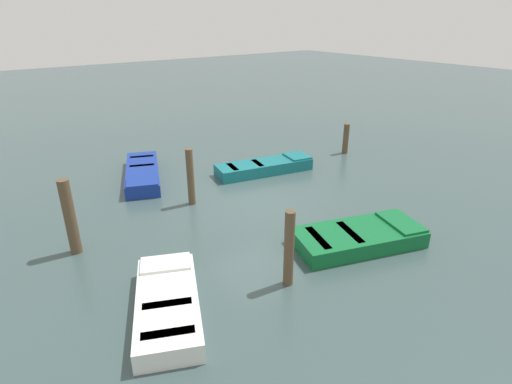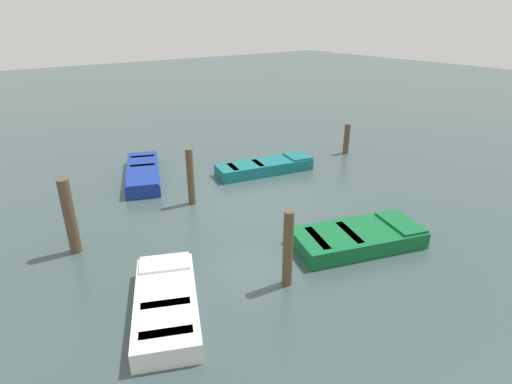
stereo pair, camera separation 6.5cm
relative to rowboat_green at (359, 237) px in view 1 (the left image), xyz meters
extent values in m
plane|color=#384C4C|center=(0.58, -3.47, -0.22)|extent=(80.00, 80.00, 0.00)
cube|color=#0F602D|center=(0.03, -0.01, -0.02)|extent=(3.42, 2.32, 0.40)
cube|color=orange|center=(0.03, -0.01, 0.12)|extent=(2.87, 1.88, 0.04)
cube|color=#0F602D|center=(-1.14, 0.38, 0.21)|extent=(1.05, 1.42, 0.06)
cube|color=#B06E1E|center=(0.25, -0.08, 0.16)|extent=(0.53, 1.11, 0.04)
cube|color=#B06E1E|center=(1.07, -0.35, 0.16)|extent=(0.53, 1.11, 0.04)
cube|color=#14666B|center=(-1.20, -5.36, -0.02)|extent=(3.61, 1.71, 0.40)
cube|color=beige|center=(-1.20, -5.36, 0.12)|extent=(3.05, 1.39, 0.04)
cube|color=#14666B|center=(-2.52, -5.07, 0.21)|extent=(0.94, 1.04, 0.06)
cube|color=#9B9789|center=(-0.94, -5.41, 0.16)|extent=(0.36, 0.81, 0.04)
cube|color=#9B9789|center=(-0.01, -5.62, 0.16)|extent=(0.36, 0.81, 0.04)
cube|color=silver|center=(4.90, -0.48, -0.02)|extent=(2.19, 3.00, 0.40)
cube|color=#334772|center=(4.90, -0.48, 0.12)|extent=(1.79, 2.52, 0.04)
cube|color=silver|center=(4.45, -1.46, 0.21)|extent=(1.20, 0.98, 0.06)
cube|color=navy|center=(4.98, -0.29, 0.16)|extent=(0.90, 0.55, 0.04)
cube|color=navy|center=(5.30, 0.40, 0.16)|extent=(0.90, 0.55, 0.04)
cube|color=navy|center=(2.55, -7.39, -0.02)|extent=(2.34, 3.72, 0.40)
cube|color=silver|center=(2.55, -7.39, 0.12)|extent=(1.92, 3.13, 0.04)
cube|color=navy|center=(3.07, -6.09, 0.21)|extent=(1.19, 1.09, 0.06)
cube|color=#A4A49F|center=(2.45, -7.63, 0.16)|extent=(0.85, 0.50, 0.04)
cube|color=#A4A49F|center=(2.08, -8.55, 0.16)|extent=(0.85, 0.50, 0.04)
cylinder|color=brown|center=(2.45, 0.17, 0.64)|extent=(0.21, 0.21, 1.71)
cylinder|color=brown|center=(-5.22, -5.13, 0.39)|extent=(0.23, 0.23, 1.21)
cylinder|color=brown|center=(2.16, -4.57, 0.64)|extent=(0.21, 0.21, 1.72)
cylinder|color=brown|center=(5.70, -3.81, 0.72)|extent=(0.27, 0.27, 1.87)
camera|label=1|loc=(7.26, 5.49, 5.04)|focal=28.59mm
camera|label=2|loc=(7.21, 5.53, 5.04)|focal=28.59mm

